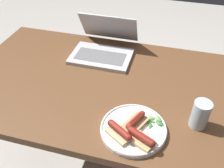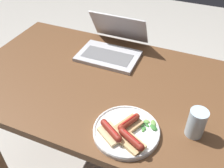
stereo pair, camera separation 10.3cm
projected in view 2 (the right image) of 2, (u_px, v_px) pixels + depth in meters
desk at (125, 101)px, 1.17m from camera, size 1.49×0.77×0.74m
laptop at (111, 47)px, 1.29m from camera, size 0.31×0.30×0.19m
plate at (126, 131)px, 0.90m from camera, size 0.24×0.24×0.02m
sausage_toast_left at (129, 124)px, 0.90m from camera, size 0.10×0.11×0.04m
sausage_toast_middle at (131, 141)px, 0.84m from camera, size 0.11×0.09×0.04m
sausage_toast_right at (111, 132)px, 0.87m from camera, size 0.11×0.10×0.04m
salad_pile at (150, 125)px, 0.91m from camera, size 0.07×0.07×0.01m
drinking_glass at (196, 123)px, 0.87m from camera, size 0.06×0.06×0.11m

